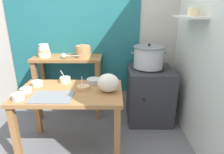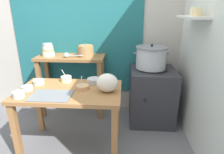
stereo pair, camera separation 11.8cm
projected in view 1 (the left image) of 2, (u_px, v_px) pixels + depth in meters
name	position (u px, v px, depth m)	size (l,w,h in m)	color
ground_plane	(76.00, 150.00, 2.21)	(9.00, 9.00, 0.00)	slate
wall_back	(90.00, 25.00, 2.81)	(4.40, 0.12, 2.60)	#B2ADA3
wall_right	(209.00, 33.00, 1.96)	(0.30, 3.20, 2.60)	silver
prep_table	(70.00, 100.00, 2.06)	(1.10, 0.66, 0.72)	#9E6B3D
back_shelf_table	(68.00, 72.00, 2.77)	(0.96, 0.40, 0.90)	olive
stove_block	(149.00, 94.00, 2.74)	(0.60, 0.61, 0.78)	#2D2D33
steamer_pot	(148.00, 57.00, 2.57)	(0.46, 0.41, 0.32)	#B7BABF
clay_pot	(83.00, 51.00, 2.67)	(0.22, 0.22, 0.18)	#A37A4C
bowl_stack_enamel	(44.00, 51.00, 2.66)	(0.17, 0.17, 0.18)	#B7D1AD
ladle	(64.00, 56.00, 2.59)	(0.29, 0.07, 0.07)	#B7BABF
serving_tray	(52.00, 97.00, 1.86)	(0.40, 0.28, 0.01)	slate
plastic_bag	(108.00, 83.00, 1.97)	(0.22, 0.18, 0.20)	silver
prep_bowl_0	(26.00, 90.00, 1.98)	(0.12, 0.12, 0.05)	#B7BABF
prep_bowl_1	(94.00, 81.00, 2.20)	(0.16, 0.16, 0.06)	#B7BABF
prep_bowl_2	(109.00, 81.00, 2.19)	(0.12, 0.12, 0.06)	#B7BABF
prep_bowl_3	(18.00, 97.00, 1.81)	(0.12, 0.12, 0.06)	#B7BABF
prep_bowl_4	(37.00, 83.00, 2.14)	(0.13, 0.13, 0.05)	#B7D1AD
prep_bowl_5	(83.00, 88.00, 2.04)	(0.14, 0.14, 0.14)	tan
prep_bowl_6	(65.00, 80.00, 2.24)	(0.12, 0.12, 0.15)	beige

